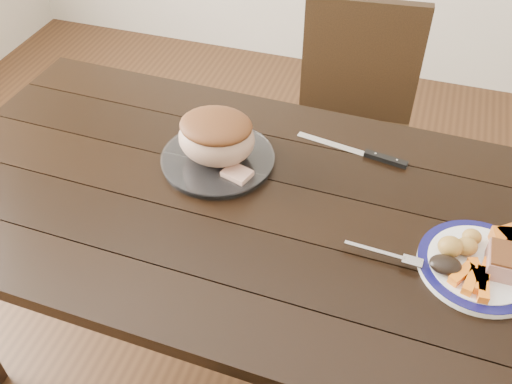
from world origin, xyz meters
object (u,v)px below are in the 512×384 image
(dinner_plate, at_px, (479,266))
(carving_knife, at_px, (372,155))
(pork_slice, at_px, (512,264))
(fork, at_px, (389,255))
(roast_joint, at_px, (217,138))
(dining_table, at_px, (230,220))
(chair_far, at_px, (352,120))
(serving_platter, at_px, (218,160))

(dinner_plate, relative_size, carving_knife, 0.85)
(dinner_plate, bearing_deg, pork_slice, -4.76)
(dinner_plate, relative_size, fork, 1.52)
(dinner_plate, bearing_deg, fork, -168.60)
(roast_joint, bearing_deg, dinner_plate, -13.57)
(dinner_plate, bearing_deg, roast_joint, 166.43)
(fork, bearing_deg, dinner_plate, 14.90)
(dinner_plate, xyz_separation_m, roast_joint, (-0.68, 0.17, 0.08))
(dining_table, relative_size, carving_knife, 5.10)
(dining_table, height_order, pork_slice, pork_slice)
(fork, height_order, carving_knife, fork)
(fork, relative_size, carving_knife, 0.56)
(chair_far, distance_m, pork_slice, 0.96)
(serving_platter, xyz_separation_m, roast_joint, (-0.00, 0.00, 0.07))
(dining_table, distance_m, dinner_plate, 0.62)
(dining_table, height_order, serving_platter, serving_platter)
(chair_far, height_order, serving_platter, chair_far)
(dining_table, xyz_separation_m, fork, (0.42, -0.09, 0.11))
(fork, bearing_deg, carving_knife, 108.62)
(roast_joint, distance_m, carving_knife, 0.43)
(dining_table, relative_size, fork, 9.12)
(chair_far, distance_m, fork, 0.89)
(chair_far, xyz_separation_m, pork_slice, (0.47, -0.80, 0.27))
(chair_far, bearing_deg, roast_joint, 60.50)
(pork_slice, bearing_deg, chair_far, 120.53)
(fork, distance_m, roast_joint, 0.53)
(pork_slice, xyz_separation_m, fork, (-0.26, -0.03, -0.02))
(pork_slice, bearing_deg, serving_platter, 167.12)
(dining_table, relative_size, serving_platter, 5.45)
(serving_platter, relative_size, carving_knife, 0.93)
(chair_far, relative_size, roast_joint, 4.56)
(pork_slice, bearing_deg, dining_table, 174.94)
(chair_far, height_order, roast_joint, chair_far)
(dinner_plate, bearing_deg, chair_far, 117.36)
(dining_table, relative_size, chair_far, 1.75)
(chair_far, xyz_separation_m, carving_knife, (0.12, -0.47, 0.23))
(serving_platter, distance_m, fork, 0.53)
(chair_far, bearing_deg, dining_table, 68.69)
(chair_far, height_order, dinner_plate, chair_far)
(serving_platter, xyz_separation_m, fork, (0.49, -0.20, 0.01))
(dinner_plate, height_order, fork, fork)
(dining_table, distance_m, chair_far, 0.78)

